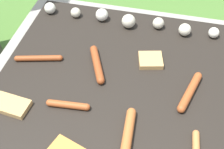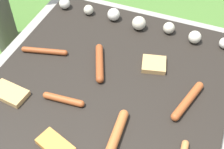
# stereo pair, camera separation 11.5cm
# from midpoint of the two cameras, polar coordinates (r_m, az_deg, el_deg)

# --- Properties ---
(ground_plane) EXTENTS (14.00, 14.00, 0.00)m
(ground_plane) POSITION_cam_midpoint_polar(r_m,az_deg,el_deg) (1.46, -2.30, -10.36)
(ground_plane) COLOR #47702D
(grill) EXTENTS (0.96, 0.96, 0.36)m
(grill) POSITION_cam_midpoint_polar(r_m,az_deg,el_deg) (1.31, -2.53, -6.17)
(grill) COLOR gray
(grill) RESTS_ON ground_plane
(sausage_front_center) EXTENTS (0.10, 0.19, 0.03)m
(sausage_front_center) POSITION_cam_midpoint_polar(r_m,az_deg,el_deg) (1.20, -5.50, 1.76)
(sausage_front_center) COLOR #93421E
(sausage_front_center) RESTS_ON grill
(sausage_mid_left) EXTENTS (0.08, 0.19, 0.03)m
(sausage_mid_left) POSITION_cam_midpoint_polar(r_m,az_deg,el_deg) (1.12, 11.26, -3.27)
(sausage_mid_left) COLOR #A34C23
(sausage_mid_left) RESTS_ON grill
(sausage_front_right) EXTENTS (0.15, 0.04, 0.02)m
(sausage_front_right) POSITION_cam_midpoint_polar(r_m,az_deg,el_deg) (1.09, -11.07, -5.65)
(sausage_front_right) COLOR #A34C23
(sausage_front_right) RESTS_ON grill
(sausage_front_left) EXTENTS (0.19, 0.06, 0.02)m
(sausage_front_left) POSITION_cam_midpoint_polar(r_m,az_deg,el_deg) (1.27, -15.84, 2.75)
(sausage_front_left) COLOR #93421E
(sausage_front_left) RESTS_ON grill
(sausage_back_right) EXTENTS (0.04, 0.19, 0.03)m
(sausage_back_right) POSITION_cam_midpoint_polar(r_m,az_deg,el_deg) (1.00, -0.37, -10.88)
(sausage_back_right) COLOR #B7602D
(sausage_back_right) RESTS_ON grill
(bread_slice_left) EXTENTS (0.14, 0.09, 0.02)m
(bread_slice_left) POSITION_cam_midpoint_polar(r_m,az_deg,el_deg) (1.15, -20.84, -5.40)
(bread_slice_left) COLOR tan
(bread_slice_left) RESTS_ON grill
(bread_slice_right) EXTENTS (0.11, 0.11, 0.02)m
(bread_slice_right) POSITION_cam_midpoint_polar(r_m,az_deg,el_deg) (1.22, 4.41, 2.49)
(bread_slice_right) COLOR tan
(bread_slice_right) RESTS_ON grill
(mushroom_row) EXTENTS (0.78, 0.08, 0.06)m
(mushroom_row) POSITION_cam_midpoint_polar(r_m,az_deg,el_deg) (1.38, 0.36, 9.86)
(mushroom_row) COLOR silver
(mushroom_row) RESTS_ON grill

